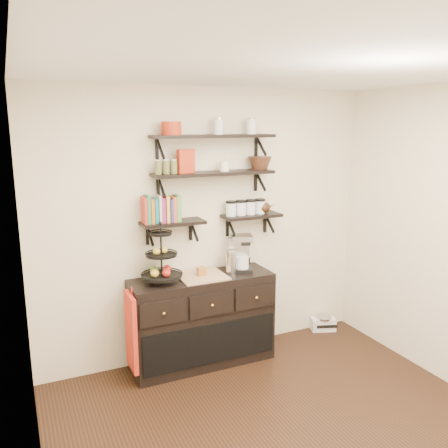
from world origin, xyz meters
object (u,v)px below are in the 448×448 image
fruit_stand (162,263)px  radio (323,323)px  coffee_maker (240,253)px  sideboard (202,320)px

fruit_stand → radio: 2.20m
fruit_stand → coffee_maker: size_ratio=1.49×
sideboard → fruit_stand: (-0.39, 0.00, 0.64)m
fruit_stand → radio: size_ratio=1.82×
sideboard → coffee_maker: 0.76m
fruit_stand → radio: bearing=3.2°
fruit_stand → coffee_maker: 0.82m
sideboard → coffee_maker: coffee_maker is taller
sideboard → radio: (1.55, 0.11, -0.37)m
sideboard → fruit_stand: bearing=179.4°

